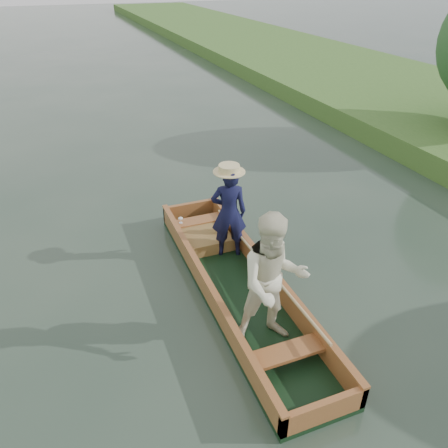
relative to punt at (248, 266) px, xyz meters
name	(u,v)px	position (x,y,z in m)	size (l,w,h in m)	color
ground	(238,293)	(-0.04, 0.27, -0.70)	(120.00, 120.00, 0.00)	#283D30
trees_far	(257,72)	(1.80, 3.75, 1.89)	(20.99, 3.56, 4.59)	#47331E
punt	(248,266)	(0.00, 0.00, 0.00)	(1.14, 5.00, 2.00)	black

